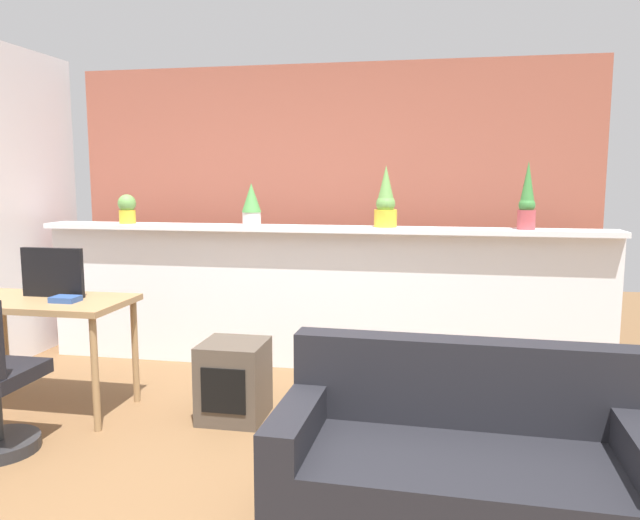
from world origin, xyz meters
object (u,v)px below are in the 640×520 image
at_px(potted_plant_2, 386,202).
at_px(potted_plant_3, 527,200).
at_px(potted_plant_1, 251,204).
at_px(couch, 460,473).
at_px(potted_plant_0, 127,209).
at_px(desk, 44,312).
at_px(side_cube_shelf, 234,381).
at_px(tv_monitor, 53,272).
at_px(book_on_desk, 65,299).

relative_size(potted_plant_2, potted_plant_3, 0.95).
relative_size(potted_plant_1, potted_plant_2, 0.71).
bearing_deg(potted_plant_1, couch, -53.65).
relative_size(potted_plant_0, potted_plant_2, 0.51).
xyz_separation_m(potted_plant_2, potted_plant_3, (1.03, -0.03, 0.02)).
xyz_separation_m(potted_plant_1, potted_plant_3, (2.09, 0.01, 0.04)).
bearing_deg(desk, potted_plant_1, 48.13).
distance_m(side_cube_shelf, couch, 1.72).
relative_size(potted_plant_2, desk, 0.43).
bearing_deg(tv_monitor, side_cube_shelf, 0.60).
height_order(desk, tv_monitor, tv_monitor).
distance_m(side_cube_shelf, book_on_desk, 1.19).
distance_m(potted_plant_0, couch, 3.55).
height_order(potted_plant_1, potted_plant_3, potted_plant_3).
bearing_deg(couch, desk, 160.03).
height_order(potted_plant_0, potted_plant_3, potted_plant_3).
bearing_deg(tv_monitor, potted_plant_3, 19.57).
bearing_deg(book_on_desk, potted_plant_2, 33.70).
distance_m(potted_plant_1, side_cube_shelf, 1.54).
height_order(potted_plant_3, side_cube_shelf, potted_plant_3).
bearing_deg(couch, potted_plant_2, 103.20).
distance_m(potted_plant_2, tv_monitor, 2.42).
xyz_separation_m(potted_plant_0, potted_plant_2, (2.14, 0.03, 0.07)).
bearing_deg(desk, couch, -19.97).
distance_m(potted_plant_1, tv_monitor, 1.56).
relative_size(side_cube_shelf, couch, 0.32).
height_order(potted_plant_3, tv_monitor, potted_plant_3).
bearing_deg(book_on_desk, potted_plant_1, 55.18).
height_order(potted_plant_1, couch, potted_plant_1).
xyz_separation_m(desk, couch, (2.62, -0.95, -0.38)).
relative_size(potted_plant_2, side_cube_shelf, 0.94).
bearing_deg(potted_plant_0, potted_plant_1, -0.71).
distance_m(potted_plant_1, potted_plant_3, 2.09).
distance_m(potted_plant_1, potted_plant_2, 1.06).
bearing_deg(potted_plant_2, tv_monitor, -151.29).
height_order(tv_monitor, couch, tv_monitor).
height_order(potted_plant_1, side_cube_shelf, potted_plant_1).
relative_size(potted_plant_0, desk, 0.22).
bearing_deg(tv_monitor, potted_plant_2, 28.71).
bearing_deg(book_on_desk, potted_plant_0, 100.05).
xyz_separation_m(potted_plant_1, tv_monitor, (-1.03, -1.10, -0.41)).
xyz_separation_m(potted_plant_3, tv_monitor, (-3.12, -1.11, -0.46)).
xyz_separation_m(potted_plant_2, side_cube_shelf, (-0.86, -1.13, -1.10)).
distance_m(desk, book_on_desk, 0.23).
distance_m(potted_plant_2, potted_plant_3, 1.03).
relative_size(potted_plant_1, couch, 0.21).
distance_m(potted_plant_0, desk, 1.34).
bearing_deg(side_cube_shelf, potted_plant_3, 30.10).
relative_size(desk, side_cube_shelf, 2.20).
height_order(potted_plant_1, tv_monitor, potted_plant_1).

